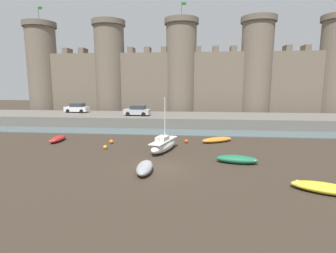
% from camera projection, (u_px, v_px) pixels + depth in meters
% --- Properties ---
extents(ground_plane, '(160.00, 160.00, 0.00)m').
position_uv_depth(ground_plane, '(159.00, 168.00, 20.66)').
color(ground_plane, '#382D23').
extents(water_channel, '(80.00, 4.50, 0.10)m').
position_uv_depth(water_channel, '(174.00, 132.00, 35.69)').
color(water_channel, slate).
rests_on(water_channel, ground).
extents(quay_road, '(69.28, 10.00, 1.59)m').
position_uv_depth(quay_road, '(178.00, 120.00, 42.69)').
color(quay_road, '#666059').
rests_on(quay_road, ground).
extents(castle, '(63.81, 6.53, 21.78)m').
position_uv_depth(castle, '(181.00, 75.00, 51.44)').
color(castle, '#706354').
rests_on(castle, ground).
extents(rowboat_midflat_left, '(1.31, 3.20, 0.75)m').
position_uv_depth(rowboat_midflat_left, '(145.00, 168.00, 19.61)').
color(rowboat_midflat_left, gray).
rests_on(rowboat_midflat_left, ground).
extents(rowboat_near_channel_right, '(4.19, 2.75, 0.58)m').
position_uv_depth(rowboat_near_channel_right, '(326.00, 188.00, 16.00)').
color(rowboat_near_channel_right, yellow).
rests_on(rowboat_near_channel_right, ground).
extents(rowboat_foreground_left, '(1.22, 3.31, 0.60)m').
position_uv_depth(rowboat_foreground_left, '(58.00, 139.00, 30.20)').
color(rowboat_foreground_left, red).
rests_on(rowboat_foreground_left, ground).
extents(rowboat_midflat_centre, '(3.59, 1.70, 0.68)m').
position_uv_depth(rowboat_midflat_centre, '(237.00, 159.00, 21.92)').
color(rowboat_midflat_centre, '#1E6B47').
rests_on(rowboat_midflat_centre, ground).
extents(sailboat_near_channel_left, '(2.81, 5.41, 5.30)m').
position_uv_depth(sailboat_near_channel_left, '(164.00, 145.00, 25.85)').
color(sailboat_near_channel_left, silver).
rests_on(sailboat_near_channel_left, ground).
extents(rowboat_midflat_right, '(3.97, 3.02, 0.57)m').
position_uv_depth(rowboat_midflat_right, '(217.00, 140.00, 29.84)').
color(rowboat_midflat_right, orange).
rests_on(rowboat_midflat_right, ground).
extents(mooring_buoy_off_centre, '(0.43, 0.43, 0.43)m').
position_uv_depth(mooring_buoy_off_centre, '(186.00, 141.00, 29.39)').
color(mooring_buoy_off_centre, '#E04C1E').
rests_on(mooring_buoy_off_centre, ground).
extents(mooring_buoy_mid_mud, '(0.41, 0.41, 0.41)m').
position_uv_depth(mooring_buoy_mid_mud, '(105.00, 147.00, 26.72)').
color(mooring_buoy_mid_mud, orange).
rests_on(mooring_buoy_mid_mud, ground).
extents(mooring_buoy_near_channel, '(0.46, 0.46, 0.46)m').
position_uv_depth(mooring_buoy_near_channel, '(111.00, 142.00, 29.10)').
color(mooring_buoy_near_channel, orange).
rests_on(mooring_buoy_near_channel, ground).
extents(car_quay_centre_west, '(4.20, 2.07, 1.62)m').
position_uv_depth(car_quay_centre_west, '(77.00, 108.00, 45.96)').
color(car_quay_centre_west, silver).
rests_on(car_quay_centre_west, quay_road).
extents(car_quay_west, '(4.20, 2.07, 1.62)m').
position_uv_depth(car_quay_west, '(137.00, 111.00, 41.50)').
color(car_quay_west, '#B2B5B7').
rests_on(car_quay_west, quay_road).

